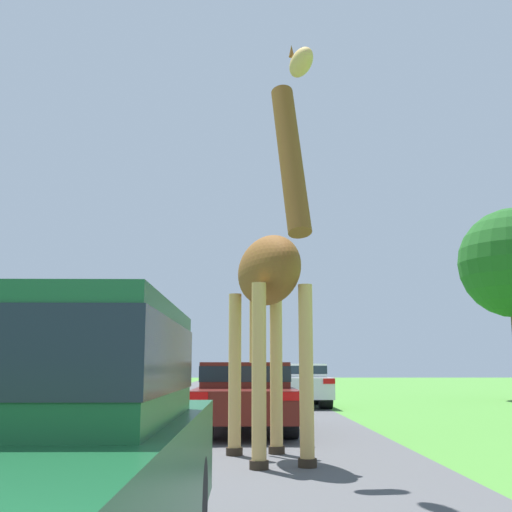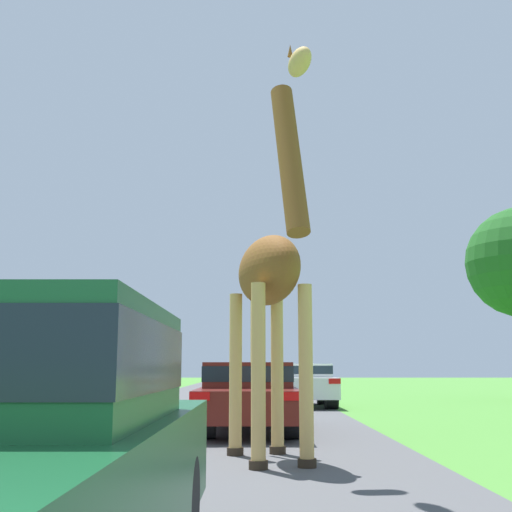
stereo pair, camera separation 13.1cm
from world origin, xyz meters
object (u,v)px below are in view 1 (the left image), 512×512
Objects in this scene: car_lead_maroon at (4,454)px; car_queue_right at (297,383)px; giraffe_near_road at (271,275)px; car_queue_left at (245,393)px.

car_lead_maroon is 17.62m from car_queue_right.
car_queue_left is (-0.35, 4.20, -1.73)m from giraffe_near_road.
car_queue_right is at bearing 78.27° from car_queue_left.
giraffe_near_road reaches higher than car_queue_left.
giraffe_near_road is at bearing -96.05° from car_queue_right.
car_lead_maroon is at bearing -99.06° from car_queue_right.
car_queue_right is (2.78, 17.40, -0.08)m from car_lead_maroon.
giraffe_near_road is 12.22m from car_queue_right.
giraffe_near_road is 1.09× the size of car_queue_left.
car_queue_right is at bearing 80.94° from car_lead_maroon.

